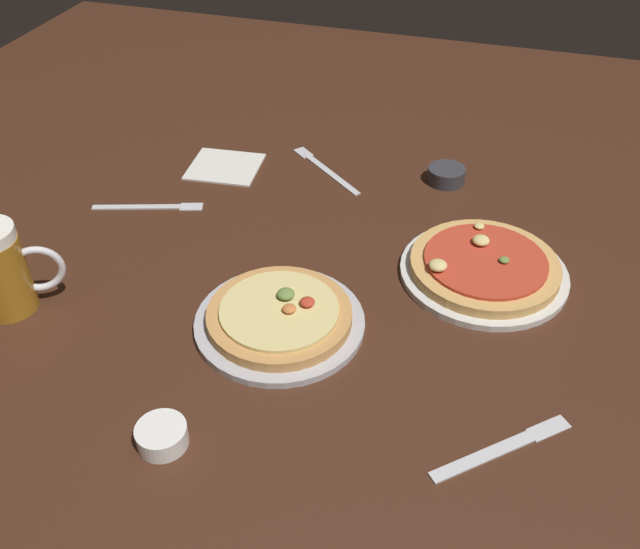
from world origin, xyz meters
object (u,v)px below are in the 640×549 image
(ramekin_butter, at_px, (162,436))
(knife_right, at_px, (503,447))
(pizza_plate_near, at_px, (280,318))
(fork_spare, at_px, (151,206))
(ramekin_sauce, at_px, (446,175))
(napkin_folded, at_px, (225,166))
(pizza_plate_far, at_px, (484,268))
(fork_left, at_px, (325,168))
(beer_mug_dark, at_px, (1,270))

(ramekin_butter, bearing_deg, knife_right, 15.73)
(pizza_plate_near, distance_m, fork_spare, 0.43)
(ramekin_sauce, bearing_deg, knife_right, -74.67)
(napkin_folded, bearing_deg, pizza_plate_far, -20.20)
(napkin_folded, bearing_deg, ramekin_sauce, 9.81)
(fork_left, height_order, fork_spare, same)
(beer_mug_dark, xyz_separation_m, fork_spare, (0.08, 0.33, -0.07))
(pizza_plate_near, height_order, ramekin_butter, pizza_plate_near)
(beer_mug_dark, distance_m, napkin_folded, 0.54)
(ramekin_sauce, relative_size, ramekin_butter, 1.12)
(pizza_plate_near, xyz_separation_m, knife_right, (0.36, -0.14, -0.01))
(ramekin_sauce, relative_size, fork_spare, 0.36)
(beer_mug_dark, bearing_deg, napkin_folded, 73.32)
(pizza_plate_near, xyz_separation_m, napkin_folded, (-0.28, 0.43, -0.01))
(napkin_folded, bearing_deg, fork_left, 14.45)
(pizza_plate_far, xyz_separation_m, beer_mug_dark, (-0.72, -0.31, 0.06))
(knife_right, bearing_deg, ramekin_sauce, 105.33)
(beer_mug_dark, height_order, knife_right, beer_mug_dark)
(beer_mug_dark, distance_m, ramekin_butter, 0.41)
(napkin_folded, distance_m, fork_spare, 0.20)
(pizza_plate_near, xyz_separation_m, ramekin_sauce, (0.18, 0.51, -0.00))
(pizza_plate_far, distance_m, napkin_folded, 0.61)
(pizza_plate_far, distance_m, beer_mug_dark, 0.79)
(ramekin_sauce, bearing_deg, pizza_plate_far, -69.13)
(knife_right, bearing_deg, fork_left, 124.63)
(napkin_folded, bearing_deg, beer_mug_dark, -106.68)
(ramekin_sauce, distance_m, ramekin_butter, 0.81)
(pizza_plate_near, relative_size, fork_left, 1.44)
(pizza_plate_far, relative_size, ramekin_butter, 4.18)
(knife_right, bearing_deg, beer_mug_dark, 175.96)
(pizza_plate_near, xyz_separation_m, ramekin_butter, (-0.07, -0.26, -0.00))
(pizza_plate_near, distance_m, knife_right, 0.39)
(ramekin_sauce, xyz_separation_m, napkin_folded, (-0.46, -0.08, -0.01))
(fork_left, bearing_deg, napkin_folded, -165.55)
(knife_right, bearing_deg, pizza_plate_near, 158.83)
(pizza_plate_far, height_order, ramekin_sauce, pizza_plate_far)
(pizza_plate_near, bearing_deg, fork_left, 98.29)
(fork_left, bearing_deg, knife_right, -55.37)
(napkin_folded, relative_size, knife_right, 0.84)
(pizza_plate_far, bearing_deg, fork_spare, 177.92)
(pizza_plate_far, bearing_deg, beer_mug_dark, -157.16)
(ramekin_butter, height_order, fork_left, ramekin_butter)
(ramekin_butter, bearing_deg, pizza_plate_near, 74.64)
(pizza_plate_near, bearing_deg, ramekin_butter, -105.36)
(beer_mug_dark, bearing_deg, knife_right, -4.04)
(fork_spare, bearing_deg, napkin_folded, 67.17)
(pizza_plate_far, relative_size, knife_right, 1.65)
(ramekin_sauce, bearing_deg, fork_left, -174.09)
(knife_right, xyz_separation_m, fork_spare, (-0.72, 0.38, 0.00))
(ramekin_sauce, bearing_deg, beer_mug_dark, -135.94)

